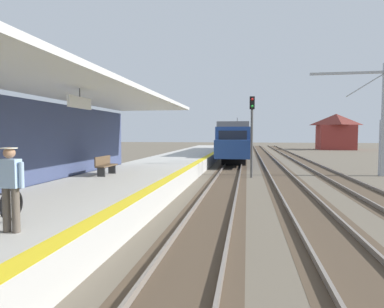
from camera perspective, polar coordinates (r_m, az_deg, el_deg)
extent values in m
cube|color=#B7B5AD|center=(16.47, -10.45, -4.84)|extent=(5.00, 80.00, 0.90)
cube|color=yellow|center=(15.79, -2.76, -3.49)|extent=(0.50, 80.00, 0.01)
cube|color=silver|center=(9.81, -26.67, 12.08)|extent=(4.40, 24.00, 0.16)
cube|color=white|center=(11.22, -18.82, 8.40)|extent=(0.08, 1.40, 0.36)
cylinder|color=#333333|center=(11.26, -18.86, 10.00)|extent=(0.03, 0.03, 0.27)
cube|color=#4C3D2D|center=(19.55, 5.96, -4.81)|extent=(2.34, 120.00, 0.01)
cube|color=slate|center=(19.60, 3.85, -4.54)|extent=(0.08, 120.00, 0.15)
cube|color=slate|center=(19.51, 8.08, -4.61)|extent=(0.08, 120.00, 0.15)
cube|color=#4C3D2D|center=(19.64, 15.94, -4.89)|extent=(2.34, 120.00, 0.01)
cube|color=slate|center=(19.56, 13.84, -4.65)|extent=(0.08, 120.00, 0.15)
cube|color=slate|center=(19.73, 18.03, -4.66)|extent=(0.08, 120.00, 0.15)
cube|color=#4C3D2D|center=(20.31, 25.55, -4.82)|extent=(2.34, 120.00, 0.01)
cube|color=slate|center=(20.11, 23.58, -4.62)|extent=(0.08, 120.00, 0.15)
cube|color=slate|center=(20.51, 27.50, -4.57)|extent=(0.08, 120.00, 0.15)
cube|color=navy|center=(36.40, 7.65, 2.29)|extent=(2.90, 18.00, 2.70)
cube|color=slate|center=(36.40, 7.67, 4.76)|extent=(2.67, 18.00, 0.44)
cube|color=black|center=(27.38, 7.04, 2.75)|extent=(2.32, 0.06, 1.21)
cube|color=navy|center=(26.63, 6.95, 0.84)|extent=(2.78, 1.60, 1.49)
cube|color=black|center=(36.38, 9.95, 2.90)|extent=(0.04, 15.84, 0.86)
cylinder|color=#333333|center=(40.02, 7.84, 5.60)|extent=(0.06, 0.06, 0.90)
cube|color=black|center=(30.65, 7.26, -1.13)|extent=(2.17, 2.20, 0.72)
cube|color=black|center=(42.31, 7.89, 0.13)|extent=(2.17, 2.20, 0.72)
cylinder|color=brown|center=(7.47, -29.40, -8.41)|extent=(0.15, 0.15, 0.88)
cylinder|color=brown|center=(7.35, -28.18, -8.57)|extent=(0.15, 0.15, 0.88)
cube|color=#99B7DB|center=(7.30, -28.96, -2.95)|extent=(0.38, 0.22, 0.56)
cylinder|color=#99B7DB|center=(7.15, -27.38, -3.26)|extent=(0.09, 0.09, 0.50)
sphere|color=#A37556|center=(7.27, -29.06, 0.18)|extent=(0.22, 0.22, 0.22)
cylinder|color=beige|center=(7.27, -29.08, 0.89)|extent=(0.30, 0.30, 0.02)
torus|color=black|center=(8.40, -28.76, -7.67)|extent=(0.06, 0.72, 0.72)
cylinder|color=#262626|center=(8.23, -29.32, -3.75)|extent=(0.48, 0.03, 0.03)
cylinder|color=#4C4C4C|center=(21.52, 10.28, 1.79)|extent=(0.16, 0.16, 4.40)
cube|color=black|center=(21.60, 10.36, 8.70)|extent=(0.32, 0.24, 0.80)
sphere|color=red|center=(21.48, 10.37, 9.31)|extent=(0.16, 0.16, 0.16)
sphere|color=green|center=(21.44, 10.36, 8.14)|extent=(0.16, 0.16, 0.16)
cube|color=#9EA3A8|center=(25.46, 30.15, 0.89)|extent=(0.40, 0.40, 3.75)
cube|color=#9EA3A8|center=(25.03, 25.24, 12.54)|extent=(4.80, 0.16, 0.16)
cylinder|color=#9EA3A8|center=(25.26, 27.85, 10.55)|extent=(2.47, 0.07, 1.60)
cube|color=brown|center=(15.91, -14.53, -1.96)|extent=(0.44, 1.60, 0.06)
cube|color=brown|center=(15.97, -15.20, -1.09)|extent=(0.06, 1.60, 0.40)
cube|color=#333333|center=(15.39, -15.42, -2.98)|extent=(0.36, 0.08, 0.44)
cube|color=#333333|center=(16.48, -13.67, -2.53)|extent=(0.36, 0.08, 0.44)
cube|color=maroon|center=(64.56, 23.59, 2.66)|extent=(6.00, 4.80, 4.40)
pyramid|color=maroon|center=(64.61, 23.66, 5.50)|extent=(6.60, 5.28, 2.00)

